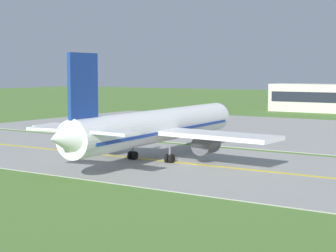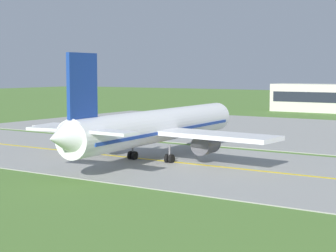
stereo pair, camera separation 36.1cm
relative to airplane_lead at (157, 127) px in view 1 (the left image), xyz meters
The scene contains 5 objects.
ground_plane 6.97m from the airplane_lead, ahead, with size 500.00×500.00×0.00m, color #517A33.
taxiway_strip 6.94m from the airplane_lead, ahead, with size 240.00×28.00×0.10m, color gray.
taxiway_centreline 6.91m from the airplane_lead, ahead, with size 220.00×0.60×0.01m, color yellow.
airplane_lead is the anchor object (origin of this frame).
service_truck_baggage 31.23m from the airplane_lead, 132.40° to the left, with size 6.18×2.81×2.65m.
Camera 1 is at (33.05, -56.53, 10.90)m, focal length 60.67 mm.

